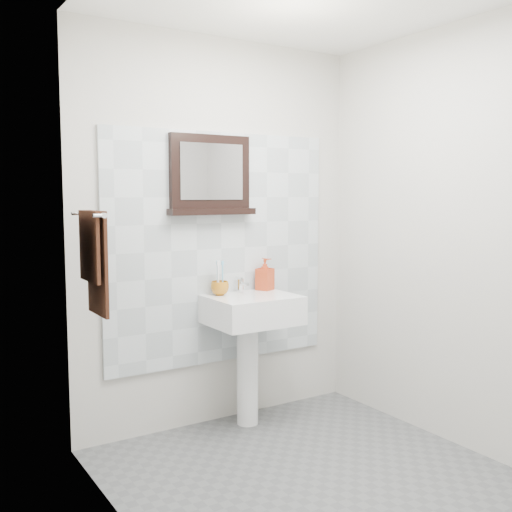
% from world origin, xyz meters
% --- Properties ---
extents(floor, '(2.00, 2.20, 0.01)m').
position_xyz_m(floor, '(0.00, 0.00, 0.00)').
color(floor, '#55585A').
rests_on(floor, ground).
extents(back_wall, '(2.00, 0.01, 2.50)m').
position_xyz_m(back_wall, '(0.00, 1.10, 1.25)').
color(back_wall, beige).
rests_on(back_wall, ground).
extents(left_wall, '(0.01, 2.20, 2.50)m').
position_xyz_m(left_wall, '(-1.00, 0.00, 1.25)').
color(left_wall, beige).
rests_on(left_wall, ground).
extents(right_wall, '(0.01, 2.20, 2.50)m').
position_xyz_m(right_wall, '(1.00, 0.00, 1.25)').
color(right_wall, beige).
rests_on(right_wall, ground).
extents(splashback, '(1.60, 0.02, 1.50)m').
position_xyz_m(splashback, '(0.00, 1.09, 1.15)').
color(splashback, silver).
rests_on(splashback, back_wall).
extents(pedestal_sink, '(0.55, 0.44, 0.96)m').
position_xyz_m(pedestal_sink, '(0.10, 0.87, 0.68)').
color(pedestal_sink, white).
rests_on(pedestal_sink, ground).
extents(toothbrush_cup, '(0.15, 0.15, 0.09)m').
position_xyz_m(toothbrush_cup, '(-0.06, 0.99, 0.91)').
color(toothbrush_cup, '#B46D15').
rests_on(toothbrush_cup, pedestal_sink).
extents(toothbrushes, '(0.05, 0.04, 0.21)m').
position_xyz_m(toothbrushes, '(-0.06, 0.99, 0.98)').
color(toothbrushes, white).
rests_on(toothbrushes, toothbrush_cup).
extents(soap_dispenser, '(0.13, 0.13, 0.22)m').
position_xyz_m(soap_dispenser, '(0.30, 1.01, 0.97)').
color(soap_dispenser, '#B11B14').
rests_on(soap_dispenser, pedestal_sink).
extents(framed_mirror, '(0.59, 0.11, 0.50)m').
position_xyz_m(framed_mirror, '(-0.09, 1.06, 1.61)').
color(framed_mirror, black).
rests_on(framed_mirror, back_wall).
extents(towel_bar, '(0.07, 0.40, 0.03)m').
position_xyz_m(towel_bar, '(-0.95, 0.75, 1.40)').
color(towel_bar, silver).
rests_on(towel_bar, left_wall).
extents(hand_towel, '(0.06, 0.30, 0.55)m').
position_xyz_m(hand_towel, '(-0.94, 0.75, 1.19)').
color(hand_towel, black).
rests_on(hand_towel, towel_bar).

